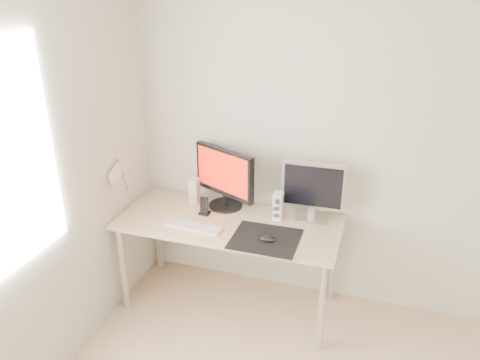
# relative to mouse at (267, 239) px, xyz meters

# --- Properties ---
(wall_back) EXTENTS (3.50, 0.00, 3.50)m
(wall_back) POSITION_rel_mouse_xyz_m (0.59, 0.57, 0.50)
(wall_back) COLOR silver
(wall_back) RESTS_ON ground
(mousepad) EXTENTS (0.45, 0.40, 0.00)m
(mousepad) POSITION_rel_mouse_xyz_m (-0.02, 0.03, -0.02)
(mousepad) COLOR black
(mousepad) RESTS_ON desk
(mouse) EXTENTS (0.11, 0.06, 0.04)m
(mouse) POSITION_rel_mouse_xyz_m (0.00, 0.00, 0.00)
(mouse) COLOR black
(mouse) RESTS_ON mousepad
(desk) EXTENTS (1.60, 0.70, 0.73)m
(desk) POSITION_rel_mouse_xyz_m (-0.34, 0.20, -0.10)
(desk) COLOR #D1B587
(desk) RESTS_ON ground
(main_monitor) EXTENTS (0.52, 0.35, 0.47)m
(main_monitor) POSITION_rel_mouse_xyz_m (-0.44, 0.40, 0.23)
(main_monitor) COLOR black
(main_monitor) RESTS_ON desk
(second_monitor) EXTENTS (0.45, 0.16, 0.43)m
(second_monitor) POSITION_rel_mouse_xyz_m (0.22, 0.40, 0.22)
(second_monitor) COLOR silver
(second_monitor) RESTS_ON desk
(speaker_left) EXTENTS (0.07, 0.08, 0.21)m
(speaker_left) POSITION_rel_mouse_xyz_m (-0.68, 0.39, 0.08)
(speaker_left) COLOR silver
(speaker_left) RESTS_ON desk
(speaker_right) EXTENTS (0.07, 0.08, 0.21)m
(speaker_right) POSITION_rel_mouse_xyz_m (-0.01, 0.33, 0.08)
(speaker_right) COLOR white
(speaker_right) RESTS_ON desk
(keyboard) EXTENTS (0.43, 0.15, 0.02)m
(keyboard) POSITION_rel_mouse_xyz_m (-0.54, 0.03, -0.01)
(keyboard) COLOR silver
(keyboard) RESTS_ON desk
(phone_dock) EXTENTS (0.08, 0.07, 0.14)m
(phone_dock) POSITION_rel_mouse_xyz_m (-0.54, 0.24, 0.02)
(phone_dock) COLOR black
(phone_dock) RESTS_ON desk
(pennant) EXTENTS (0.01, 0.23, 0.29)m
(pennant) POSITION_rel_mouse_xyz_m (-1.13, 0.06, 0.30)
(pennant) COLOR #A57F54
(pennant) RESTS_ON wall_left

